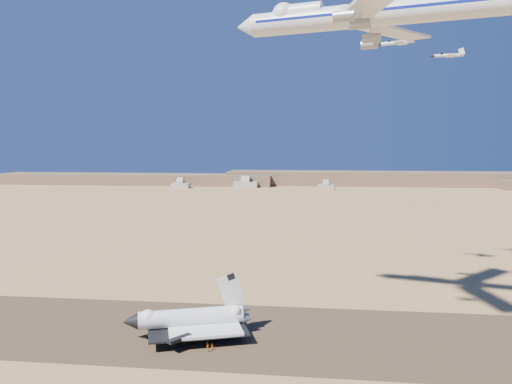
# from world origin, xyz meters

# --- Properties ---
(ground) EXTENTS (1200.00, 1200.00, 0.00)m
(ground) POSITION_xyz_m (0.00, 0.00, 0.00)
(ground) COLOR tan
(ground) RESTS_ON ground
(runway) EXTENTS (600.00, 50.00, 0.06)m
(runway) POSITION_xyz_m (0.00, 0.00, 0.03)
(runway) COLOR #4A3825
(runway) RESTS_ON ground
(ridgeline) EXTENTS (960.00, 90.00, 18.00)m
(ridgeline) POSITION_xyz_m (65.32, 527.31, 7.63)
(ridgeline) COLOR brown
(ridgeline) RESTS_ON ground
(hangars) EXTENTS (200.50, 29.50, 30.00)m
(hangars) POSITION_xyz_m (-64.00, 478.43, 4.83)
(hangars) COLOR #A19F8F
(hangars) RESTS_ON ground
(shuttle) EXTENTS (36.04, 29.09, 17.54)m
(shuttle) POSITION_xyz_m (-6.89, -3.52, 4.72)
(shuttle) COLOR white
(shuttle) RESTS_ON runway
(carrier_747) EXTENTS (83.34, 62.45, 20.79)m
(carrier_747) POSITION_xyz_m (40.69, 5.47, 89.07)
(carrier_747) COLOR silver
(crew_a) EXTENTS (0.49, 0.70, 1.83)m
(crew_a) POSITION_xyz_m (0.49, -13.88, 0.98)
(crew_a) COLOR orange
(crew_a) RESTS_ON runway
(crew_b) EXTENTS (0.88, 0.90, 1.64)m
(crew_b) POSITION_xyz_m (1.31, -12.40, 0.88)
(crew_b) COLOR orange
(crew_b) RESTS_ON runway
(crew_c) EXTENTS (1.25, 1.00, 1.90)m
(crew_c) POSITION_xyz_m (-0.11, -11.62, 1.01)
(crew_c) COLOR orange
(crew_c) RESTS_ON runway
(chase_jet_c) EXTENTS (14.53, 8.83, 3.77)m
(chase_jet_c) POSITION_xyz_m (57.24, 58.16, 91.84)
(chase_jet_c) COLOR silver
(chase_jet_d) EXTENTS (13.78, 7.56, 3.44)m
(chase_jet_d) POSITION_xyz_m (79.69, 73.49, 89.40)
(chase_jet_d) COLOR silver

